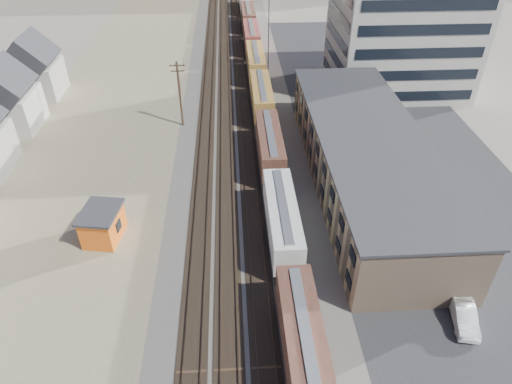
{
  "coord_description": "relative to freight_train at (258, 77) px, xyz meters",
  "views": [
    {
      "loc": [
        -1.12,
        -20.98,
        32.9
      ],
      "look_at": [
        1.35,
        19.86,
        3.0
      ],
      "focal_mm": 32.0,
      "sensor_mm": 36.0,
      "label": 1
    }
  ],
  "objects": [
    {
      "name": "utility_pole_north",
      "position": [
        -12.3,
        -11.34,
        2.5
      ],
      "size": [
        2.2,
        0.32,
        10.0
      ],
      "color": "#382619",
      "rests_on": "ground"
    },
    {
      "name": "parked_car_blue",
      "position": [
        17.13,
        5.74,
        -1.99
      ],
      "size": [
        4.78,
        6.4,
        1.62
      ],
      "primitive_type": "imported",
      "rotation": [
        0.0,
        0.0,
        0.41
      ],
      "color": "navy",
      "rests_on": "ground"
    },
    {
      "name": "ground",
      "position": [
        -3.8,
        -53.34,
        -2.79
      ],
      "size": [
        300.0,
        300.0,
        0.0
      ],
      "primitive_type": "plane",
      "color": "#6B6356",
      "rests_on": "ground"
    },
    {
      "name": "office_tower",
      "position": [
        24.15,
        1.61,
        6.47
      ],
      "size": [
        22.6,
        18.6,
        18.45
      ],
      "color": "#9E998E",
      "rests_on": "ground"
    },
    {
      "name": "parked_car_white",
      "position": [
        14.7,
        -49.79,
        -1.96
      ],
      "size": [
        2.71,
        5.3,
        1.67
      ],
      "primitive_type": "imported",
      "rotation": [
        0.0,
        0.0,
        -0.2
      ],
      "color": "white",
      "rests_on": "ground"
    },
    {
      "name": "dirt_yard",
      "position": [
        -23.8,
        -13.34,
        -2.78
      ],
      "size": [
        24.0,
        180.0,
        0.03
      ],
      "primitive_type": "cube",
      "color": "#756A50",
      "rests_on": "ground"
    },
    {
      "name": "radio_mast",
      "position": [
        2.2,
        6.66,
        6.33
      ],
      "size": [
        1.2,
        0.16,
        18.0
      ],
      "color": "black",
      "rests_on": "ground"
    },
    {
      "name": "maintenance_shed",
      "position": [
        -18.85,
        -36.67,
        -0.94
      ],
      "size": [
        4.57,
        5.49,
        3.62
      ],
      "color": "orange",
      "rests_on": "ground"
    },
    {
      "name": "ballast_bed",
      "position": [
        -3.8,
        -3.34,
        -2.76
      ],
      "size": [
        18.0,
        200.0,
        0.06
      ],
      "primitive_type": "cube",
      "color": "#4C4742",
      "rests_on": "ground"
    },
    {
      "name": "rail_tracks",
      "position": [
        -4.35,
        -3.34,
        -2.68
      ],
      "size": [
        11.4,
        200.0,
        0.24
      ],
      "color": "black",
      "rests_on": "ground"
    },
    {
      "name": "warehouse",
      "position": [
        11.18,
        -28.34,
        0.86
      ],
      "size": [
        12.4,
        40.4,
        7.25
      ],
      "color": "tan",
      "rests_on": "ground"
    },
    {
      "name": "freight_train",
      "position": [
        0.0,
        0.0,
        0.0
      ],
      "size": [
        3.0,
        119.74,
        4.46
      ],
      "color": "black",
      "rests_on": "ground"
    },
    {
      "name": "parked_car_far",
      "position": [
        24.26,
        1.88,
        -2.0
      ],
      "size": [
        2.19,
        4.79,
        1.59
      ],
      "primitive_type": "imported",
      "rotation": [
        0.0,
        0.0,
        -0.07
      ],
      "color": "silver",
      "rests_on": "ground"
    },
    {
      "name": "asphalt_lot",
      "position": [
        18.2,
        -18.34,
        -2.77
      ],
      "size": [
        26.0,
        120.0,
        0.04
      ],
      "primitive_type": "cube",
      "color": "#232326",
      "rests_on": "ground"
    }
  ]
}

